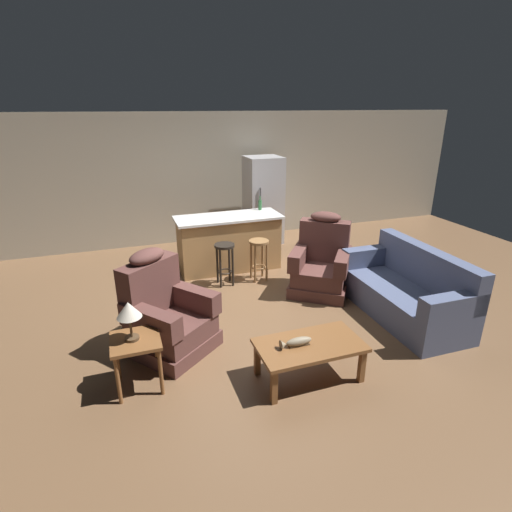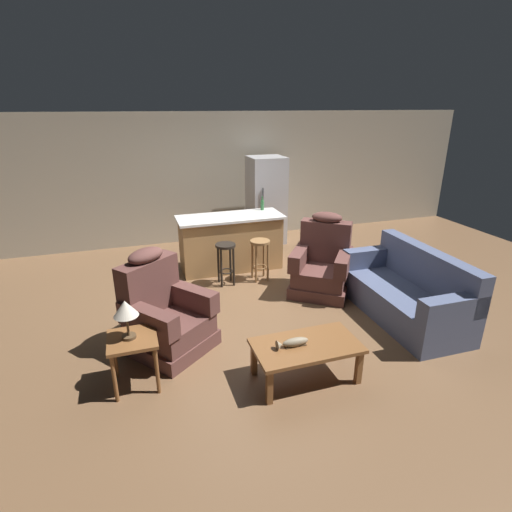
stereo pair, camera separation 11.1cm
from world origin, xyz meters
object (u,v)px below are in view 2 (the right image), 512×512
at_px(end_table, 133,346).
at_px(refrigerator, 266,200).
at_px(coffee_table, 306,349).
at_px(bar_stool_right, 260,253).
at_px(couch, 408,293).
at_px(recliner_near_lamp, 164,315).
at_px(kitchen_island, 231,242).
at_px(bar_stool_left, 226,257).
at_px(bottle_tall_green, 262,205).
at_px(recliner_near_island, 322,265).
at_px(fish_figurine, 292,343).
at_px(table_lamp, 126,310).

relative_size(end_table, refrigerator, 0.32).
height_order(coffee_table, bar_stool_right, bar_stool_right).
xyz_separation_m(couch, recliner_near_lamp, (-3.19, 0.28, 0.08)).
bearing_deg(kitchen_island, bar_stool_left, -111.51).
bearing_deg(refrigerator, bottle_tall_green, -113.52).
bearing_deg(bar_stool_right, recliner_near_island, -41.86).
bearing_deg(bar_stool_left, recliner_near_island, -27.15).
height_order(couch, end_table, couch).
xyz_separation_m(end_table, kitchen_island, (1.74, 2.75, 0.02)).
distance_m(recliner_near_lamp, recliner_near_island, 2.59).
bearing_deg(fish_figurine, recliner_near_lamp, 137.69).
relative_size(end_table, table_lamp, 1.37).
relative_size(recliner_near_lamp, recliner_near_island, 1.00).
bearing_deg(end_table, bottle_tall_green, 51.27).
bearing_deg(kitchen_island, recliner_near_island, -50.33).
bearing_deg(kitchen_island, recliner_near_lamp, -122.63).
distance_m(fish_figurine, couch, 2.17).
bearing_deg(recliner_near_lamp, bar_stool_right, 93.43).
bearing_deg(couch, kitchen_island, -51.86).
relative_size(fish_figurine, end_table, 0.61).
bearing_deg(table_lamp, coffee_table, -14.88).
relative_size(table_lamp, bar_stool_left, 0.60).
relative_size(end_table, bar_stool_left, 0.82).
bearing_deg(couch, refrigerator, -77.28).
distance_m(end_table, kitchen_island, 3.26).
relative_size(end_table, kitchen_island, 0.31).
distance_m(fish_figurine, bar_stool_left, 2.57).
relative_size(recliner_near_lamp, refrigerator, 0.68).
relative_size(couch, end_table, 3.42).
bearing_deg(coffee_table, end_table, 165.09).
height_order(couch, bottle_tall_green, bottle_tall_green).
distance_m(bar_stool_left, refrigerator, 2.30).
height_order(recliner_near_island, kitchen_island, recliner_near_island).
bearing_deg(couch, recliner_near_lamp, -3.93).
height_order(bar_stool_right, refrigerator, refrigerator).
bearing_deg(kitchen_island, bar_stool_right, -62.71).
bearing_deg(recliner_near_island, couch, 70.45).
relative_size(bar_stool_left, bottle_tall_green, 2.74).
height_order(end_table, bar_stool_right, bar_stool_right).
bearing_deg(recliner_near_lamp, bottle_tall_green, 101.24).
xyz_separation_m(recliner_near_lamp, recliner_near_island, (2.46, 0.82, 0.00)).
distance_m(recliner_near_lamp, end_table, 0.72).
relative_size(coffee_table, couch, 0.57).
height_order(coffee_table, refrigerator, refrigerator).
distance_m(recliner_near_lamp, bottle_tall_green, 3.17).
height_order(recliner_near_island, bar_stool_left, recliner_near_island).
xyz_separation_m(end_table, table_lamp, (-0.03, 0.01, 0.41)).
relative_size(recliner_near_lamp, kitchen_island, 0.67).
relative_size(fish_figurine, table_lamp, 0.83).
relative_size(couch, table_lamp, 4.67).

